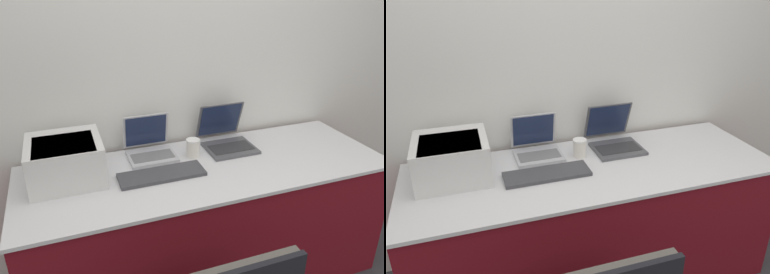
# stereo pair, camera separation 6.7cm
# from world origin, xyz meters

# --- Properties ---
(wall_back) EXTENTS (8.00, 0.05, 2.60)m
(wall_back) POSITION_xyz_m (0.00, 0.81, 1.30)
(wall_back) COLOR silver
(wall_back) RESTS_ON ground_plane
(table) EXTENTS (2.12, 0.75, 0.78)m
(table) POSITION_xyz_m (0.00, 0.37, 0.39)
(table) COLOR maroon
(table) RESTS_ON ground_plane
(printer) EXTENTS (0.38, 0.37, 0.22)m
(printer) POSITION_xyz_m (-0.76, 0.49, 0.91)
(printer) COLOR silver
(printer) RESTS_ON table
(laptop_left) EXTENTS (0.28, 0.28, 0.23)m
(laptop_left) POSITION_xyz_m (-0.27, 0.62, 0.84)
(laptop_left) COLOR #B7B7BC
(laptop_left) RESTS_ON table
(laptop_right) EXTENTS (0.30, 0.35, 0.26)m
(laptop_right) POSITION_xyz_m (0.22, 0.58, 0.84)
(laptop_right) COLOR #4C4C51
(laptop_right) RESTS_ON table
(external_keyboard) EXTENTS (0.47, 0.16, 0.02)m
(external_keyboard) POSITION_xyz_m (-0.28, 0.34, 0.79)
(external_keyboard) COLOR #3D3D42
(external_keyboard) RESTS_ON table
(coffee_cup) EXTENTS (0.08, 0.08, 0.11)m
(coffee_cup) POSITION_xyz_m (-0.04, 0.51, 0.84)
(coffee_cup) COLOR white
(coffee_cup) RESTS_ON table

